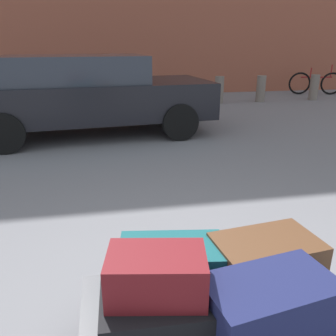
{
  "coord_description": "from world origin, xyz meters",
  "views": [
    {
      "loc": [
        -0.46,
        -1.3,
        1.62
      ],
      "look_at": [
        0.0,
        1.2,
        0.69
      ],
      "focal_mm": 36.68,
      "sensor_mm": 36.0,
      "label": 1
    }
  ],
  "objects": [
    {
      "name": "bollard_kerb_near",
      "position": [
        2.77,
        8.15,
        0.37
      ],
      "size": [
        0.26,
        0.26,
        0.74
      ],
      "primitive_type": "cylinder",
      "color": "#72665B",
      "rests_on": "ground_plane"
    },
    {
      "name": "bollard_kerb_far",
      "position": [
        5.73,
        8.15,
        0.37
      ],
      "size": [
        0.26,
        0.26,
        0.74
      ],
      "primitive_type": "cylinder",
      "color": "#72665B",
      "rests_on": "ground_plane"
    },
    {
      "name": "luggage_cart",
      "position": [
        0.0,
        0.0,
        0.27
      ],
      "size": [
        1.3,
        0.84,
        0.34
      ],
      "color": "#4C4C51",
      "rests_on": "ground_plane"
    },
    {
      "name": "parked_car",
      "position": [
        -0.74,
        5.18,
        0.76
      ],
      "size": [
        4.45,
        2.25,
        1.42
      ],
      "color": "black",
      "rests_on": "ground_plane"
    },
    {
      "name": "bicycle_leaning",
      "position": [
        6.47,
        9.24,
        0.37
      ],
      "size": [
        1.72,
        0.48,
        0.96
      ],
      "color": "black",
      "rests_on": "ground_plane"
    },
    {
      "name": "duffel_bag_maroon_topmost_pile",
      "position": [
        -0.29,
        -0.11,
        0.7
      ],
      "size": [
        0.45,
        0.32,
        0.2
      ],
      "primitive_type": "cube",
      "rotation": [
        0.0,
        0.0,
        -0.17
      ],
      "color": "maroon",
      "rests_on": "suitcase_black_stacked_top"
    },
    {
      "name": "duffel_bag_brown_rear_left",
      "position": [
        0.33,
        0.12,
        0.5
      ],
      "size": [
        0.58,
        0.4,
        0.31
      ],
      "primitive_type": "cube",
      "rotation": [
        0.0,
        0.0,
        0.12
      ],
      "color": "#51331E",
      "rests_on": "luggage_cart"
    },
    {
      "name": "duffel_bag_teal_rear_right",
      "position": [
        -0.17,
        0.19,
        0.49
      ],
      "size": [
        0.58,
        0.38,
        0.3
      ],
      "primitive_type": "cube",
      "rotation": [
        0.0,
        0.0,
        -0.15
      ],
      "color": "#144C51",
      "rests_on": "luggage_cart"
    },
    {
      "name": "suitcase_black_stacked_top",
      "position": [
        -0.29,
        -0.11,
        0.47
      ],
      "size": [
        0.5,
        0.39,
        0.26
      ],
      "primitive_type": "cube",
      "rotation": [
        0.0,
        0.0,
        -0.04
      ],
      "color": "black",
      "rests_on": "luggage_cart"
    },
    {
      "name": "duffel_bag_navy_front_right",
      "position": [
        0.19,
        -0.2,
        0.5
      ],
      "size": [
        0.62,
        0.41,
        0.32
      ],
      "primitive_type": "cube",
      "rotation": [
        0.0,
        0.0,
        0.16
      ],
      "color": "#191E47",
      "rests_on": "luggage_cart"
    },
    {
      "name": "bollard_kerb_mid",
      "position": [
        4.03,
        8.15,
        0.37
      ],
      "size": [
        0.26,
        0.26,
        0.74
      ],
      "primitive_type": "cylinder",
      "color": "#72665B",
      "rests_on": "ground_plane"
    }
  ]
}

